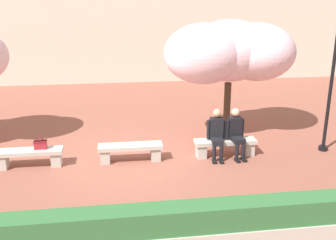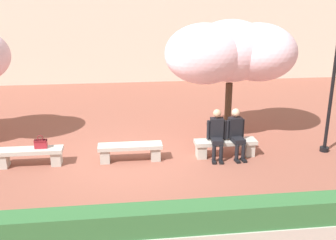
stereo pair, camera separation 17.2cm
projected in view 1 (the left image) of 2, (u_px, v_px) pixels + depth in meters
name	position (u px, v px, depth m)	size (l,w,h in m)	color
ground_plane	(131.00, 161.00, 10.12)	(100.00, 100.00, 0.00)	#8E5142
stone_bench_west_end	(29.00, 156.00, 9.69)	(1.63, 0.43, 0.45)	#BCB7AD
stone_bench_near_west	(130.00, 150.00, 10.03)	(1.63, 0.43, 0.45)	#BCB7AD
stone_bench_center	(225.00, 145.00, 10.36)	(1.63, 0.43, 0.45)	#BCB7AD
person_seated_left	(217.00, 132.00, 10.15)	(0.51, 0.71, 1.29)	black
person_seated_right	(236.00, 131.00, 10.22)	(0.51, 0.71, 1.29)	black
handbag	(40.00, 144.00, 9.67)	(0.30, 0.15, 0.34)	#A3232D
cherry_tree_main	(232.00, 52.00, 11.26)	(3.89, 2.55, 3.43)	#473323
lamp_post_with_banner	(335.00, 53.00, 10.02)	(0.54, 0.28, 4.45)	black
planter_hedge_foreground	(142.00, 231.00, 6.44)	(9.38, 0.50, 0.80)	#BCB7AD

